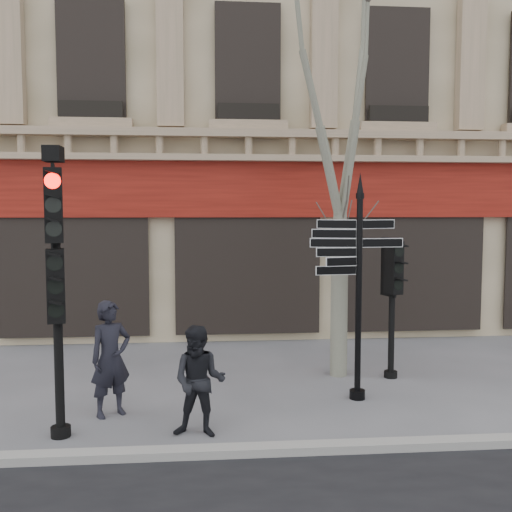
# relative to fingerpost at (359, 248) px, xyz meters

# --- Properties ---
(ground) EXTENTS (80.00, 80.00, 0.00)m
(ground) POSITION_rel_fingerpost_xyz_m (-1.50, -0.63, -2.49)
(ground) COLOR #57585C
(ground) RESTS_ON ground
(kerb) EXTENTS (80.00, 0.25, 0.12)m
(kerb) POSITION_rel_fingerpost_xyz_m (-1.50, -2.03, -2.43)
(kerb) COLOR #989590
(kerb) RESTS_ON ground
(building) EXTENTS (28.00, 15.52, 18.00)m
(building) POSITION_rel_fingerpost_xyz_m (-1.50, 11.86, 6.50)
(building) COLOR tan
(building) RESTS_ON ground
(fingerpost) EXTENTS (1.69, 1.69, 3.71)m
(fingerpost) POSITION_rel_fingerpost_xyz_m (0.00, 0.00, 0.00)
(fingerpost) COLOR black
(fingerpost) RESTS_ON ground
(traffic_signal_main) EXTENTS (0.49, 0.40, 3.95)m
(traffic_signal_main) POSITION_rel_fingerpost_xyz_m (-4.48, -1.21, 0.00)
(traffic_signal_main) COLOR black
(traffic_signal_main) RESTS_ON ground
(traffic_signal_secondary) EXTENTS (0.50, 0.43, 2.55)m
(traffic_signal_secondary) POSITION_rel_fingerpost_xyz_m (0.94, 1.12, -0.72)
(traffic_signal_secondary) COLOR black
(traffic_signal_secondary) RESTS_ON ground
(plane_tree) EXTENTS (2.82, 2.82, 7.49)m
(plane_tree) POSITION_rel_fingerpost_xyz_m (0.00, 1.35, 2.76)
(plane_tree) COLOR gray
(plane_tree) RESTS_ON ground
(pedestrian_a) EXTENTS (0.77, 0.71, 1.75)m
(pedestrian_a) POSITION_rel_fingerpost_xyz_m (-3.92, -0.43, -1.61)
(pedestrian_a) COLOR black
(pedestrian_a) RESTS_ON ground
(pedestrian_b) EXTENTS (0.84, 0.71, 1.53)m
(pedestrian_b) POSITION_rel_fingerpost_xyz_m (-2.58, -1.35, -1.72)
(pedestrian_b) COLOR black
(pedestrian_b) RESTS_ON ground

